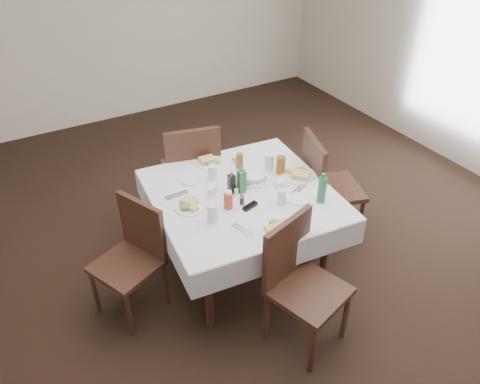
{
  "coord_description": "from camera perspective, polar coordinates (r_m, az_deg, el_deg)",
  "views": [
    {
      "loc": [
        -1.58,
        -2.54,
        2.87
      ],
      "look_at": [
        -0.09,
        0.04,
        0.8
      ],
      "focal_mm": 35.0,
      "sensor_mm": 36.0,
      "label": 1
    }
  ],
  "objects": [
    {
      "name": "side_plate_a",
      "position": [
        3.86,
        -6.08,
        1.52
      ],
      "size": [
        0.18,
        0.18,
        0.01
      ],
      "color": "white",
      "rests_on": "dining_table"
    },
    {
      "name": "ground_plane",
      "position": [
        4.15,
        1.39,
        -9.01
      ],
      "size": [
        7.0,
        7.0,
        0.0
      ],
      "primitive_type": "plane",
      "color": "black"
    },
    {
      "name": "dining_table",
      "position": [
        3.74,
        0.27,
        -1.05
      ],
      "size": [
        1.5,
        1.5,
        0.76
      ],
      "color": "black",
      "rests_on": "ground"
    },
    {
      "name": "meal_west",
      "position": [
        3.54,
        -6.2,
        -1.64
      ],
      "size": [
        0.23,
        0.23,
        0.05
      ],
      "color": "white",
      "rests_on": "dining_table"
    },
    {
      "name": "bread_basket",
      "position": [
        3.81,
        1.6,
        1.74
      ],
      "size": [
        0.22,
        0.22,
        0.07
      ],
      "color": "silver",
      "rests_on": "dining_table"
    },
    {
      "name": "pepper_shaker",
      "position": [
        3.54,
        0.22,
        -0.99
      ],
      "size": [
        0.03,
        0.03,
        0.08
      ],
      "color": "#38251D",
      "rests_on": "dining_table"
    },
    {
      "name": "water_w",
      "position": [
        3.36,
        -3.39,
        -2.58
      ],
      "size": [
        0.08,
        0.08,
        0.14
      ],
      "color": "silver",
      "rests_on": "dining_table"
    },
    {
      "name": "water_n",
      "position": [
        3.82,
        -3.37,
        2.35
      ],
      "size": [
        0.07,
        0.07,
        0.13
      ],
      "color": "silver",
      "rests_on": "dining_table"
    },
    {
      "name": "salt_shaker",
      "position": [
        3.65,
        -0.46,
        0.13
      ],
      "size": [
        0.03,
        0.03,
        0.07
      ],
      "color": "white",
      "rests_on": "dining_table"
    },
    {
      "name": "chair_south",
      "position": [
        3.29,
        7.15,
        -10.11
      ],
      "size": [
        0.58,
        0.58,
        0.99
      ],
      "color": "black",
      "rests_on": "ground"
    },
    {
      "name": "side_plate_b",
      "position": [
        3.64,
        7.09,
        -0.87
      ],
      "size": [
        0.17,
        0.17,
        0.01
      ],
      "color": "white",
      "rests_on": "dining_table"
    },
    {
      "name": "coffee_mug",
      "position": [
        3.64,
        -3.45,
        0.01
      ],
      "size": [
        0.12,
        0.11,
        0.08
      ],
      "color": "white",
      "rests_on": "dining_table"
    },
    {
      "name": "cutlery_e",
      "position": [
        3.74,
        7.09,
        0.25
      ],
      "size": [
        0.19,
        0.11,
        0.01
      ],
      "color": "silver",
      "rests_on": "dining_table"
    },
    {
      "name": "sunglasses",
      "position": [
        3.52,
        1.23,
        -1.73
      ],
      "size": [
        0.13,
        0.07,
        0.03
      ],
      "color": "black",
      "rests_on": "dining_table"
    },
    {
      "name": "chair_west",
      "position": [
        3.59,
        -12.77,
        -7.03
      ],
      "size": [
        0.58,
        0.58,
        0.92
      ],
      "color": "black",
      "rests_on": "ground"
    },
    {
      "name": "oil_cruet_green",
      "position": [
        3.65,
        0.19,
        1.43
      ],
      "size": [
        0.06,
        0.06,
        0.25
      ],
      "color": "#276D3E",
      "rests_on": "dining_table"
    },
    {
      "name": "cutlery_s",
      "position": [
        3.32,
        0.31,
        -4.64
      ],
      "size": [
        0.1,
        0.19,
        0.01
      ],
      "color": "silver",
      "rests_on": "dining_table"
    },
    {
      "name": "ketchup_bottle",
      "position": [
        3.49,
        -1.44,
        -0.98
      ],
      "size": [
        0.07,
        0.07,
        0.15
      ],
      "color": "#B13C20",
      "rests_on": "dining_table"
    },
    {
      "name": "iced_tea_b",
      "position": [
        3.91,
        5.0,
        3.28
      ],
      "size": [
        0.07,
        0.07,
        0.16
      ],
      "color": "brown",
      "rests_on": "dining_table"
    },
    {
      "name": "sugar_caddy",
      "position": [
        3.77,
        4.92,
        1.06
      ],
      "size": [
        0.1,
        0.06,
        0.05
      ],
      "color": "white",
      "rests_on": "dining_table"
    },
    {
      "name": "water_s",
      "position": [
        3.55,
        5.14,
        -0.6
      ],
      "size": [
        0.07,
        0.07,
        0.13
      ],
      "color": "silver",
      "rests_on": "dining_table"
    },
    {
      "name": "meal_east",
      "position": [
        3.91,
        7.15,
        2.19
      ],
      "size": [
        0.27,
        0.27,
        0.06
      ],
      "color": "white",
      "rests_on": "dining_table"
    },
    {
      "name": "green_bottle",
      "position": [
        3.59,
        9.96,
        0.32
      ],
      "size": [
        0.07,
        0.07,
        0.25
      ],
      "color": "#276D3E",
      "rests_on": "dining_table"
    },
    {
      "name": "cutlery_w",
      "position": [
        3.69,
        -7.73,
        -0.4
      ],
      "size": [
        0.2,
        0.06,
        0.01
      ],
      "color": "silver",
      "rests_on": "dining_table"
    },
    {
      "name": "water_e",
      "position": [
        3.95,
        3.59,
        3.67
      ],
      "size": [
        0.08,
        0.08,
        0.14
      ],
      "color": "silver",
      "rests_on": "dining_table"
    },
    {
      "name": "meal_north",
      "position": [
        4.05,
        -3.59,
        3.66
      ],
      "size": [
        0.25,
        0.25,
        0.05
      ],
      "color": "white",
      "rests_on": "dining_table"
    },
    {
      "name": "oil_cruet_dark",
      "position": [
        3.64,
        -1.03,
        1.07
      ],
      "size": [
        0.05,
        0.05,
        0.21
      ],
      "color": "black",
      "rests_on": "dining_table"
    },
    {
      "name": "chair_north",
      "position": [
        4.35,
        -5.88,
        2.99
      ],
      "size": [
        0.59,
        0.59,
        1.04
      ],
      "color": "black",
      "rests_on": "ground"
    },
    {
      "name": "room_shell",
      "position": [
        3.21,
        1.82,
        13.59
      ],
      "size": [
        6.04,
        7.04,
        2.8
      ],
      "color": "beige",
      "rests_on": "ground"
    },
    {
      "name": "chair_east",
      "position": [
        4.22,
        10.17,
        1.22
      ],
      "size": [
        0.6,
        0.6,
        1.01
      ],
      "color": "black",
      "rests_on": "ground"
    },
    {
      "name": "meal_south",
      "position": [
        3.32,
        4.69,
        -4.36
      ],
      "size": [
        0.26,
        0.26,
        0.06
      ],
      "color": "white",
      "rests_on": "dining_table"
    },
    {
      "name": "iced_tea_a",
      "position": [
        3.97,
        -0.05,
        3.82
      ],
      "size": [
        0.06,
        0.06,
        0.13
      ],
      "color": "brown",
      "rests_on": "dining_table"
    },
    {
      "name": "cutlery_n",
      "position": [
        4.07,
        -0.36,
        3.57
      ],
      "size": [
        0.06,
        0.17,
        0.01
      ],
      "color": "silver",
      "rests_on": "dining_table"
    }
  ]
}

